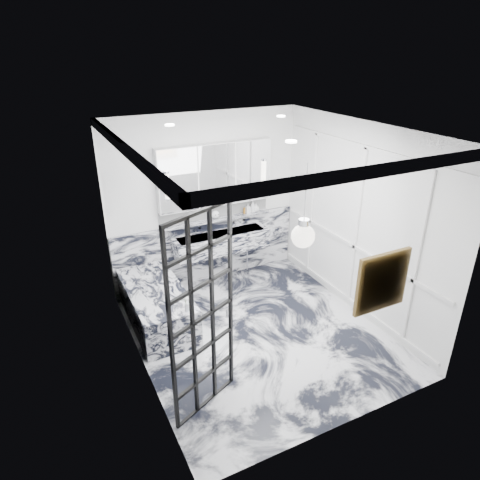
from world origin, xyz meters
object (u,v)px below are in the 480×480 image
trough_sink (221,242)px  mirror_cabinet (216,175)px  bathtub (157,305)px  crittall_door (203,318)px

trough_sink → mirror_cabinet: (-0.00, 0.17, 1.09)m
trough_sink → bathtub: size_ratio=0.97×
mirror_cabinet → bathtub: 2.20m
crittall_door → mirror_cabinet: mirror_cabinet is taller
trough_sink → mirror_cabinet: mirror_cabinet is taller
crittall_door → bathtub: bearing=66.4°
crittall_door → mirror_cabinet: bearing=38.8°
trough_sink → bathtub: bearing=-153.5°
trough_sink → mirror_cabinet: 1.10m
mirror_cabinet → bathtub: mirror_cabinet is taller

